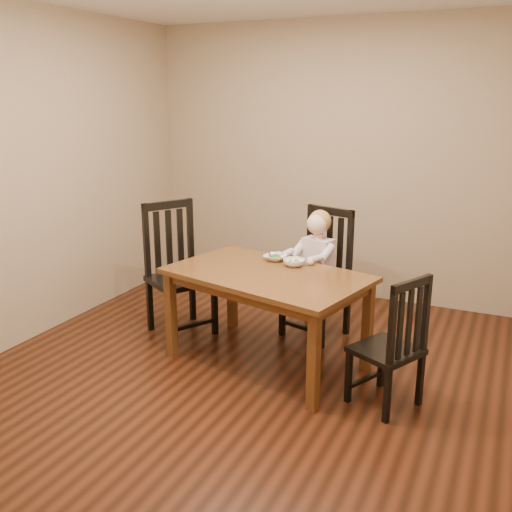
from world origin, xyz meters
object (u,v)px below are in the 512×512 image
at_px(chair_left, 178,271).
at_px(toddler, 316,261).
at_px(bowl_peas, 275,258).
at_px(bowl_veg, 294,262).
at_px(dining_table, 267,283).
at_px(chair_right, 392,345).
at_px(chair_child, 319,275).

relative_size(chair_left, toddler, 1.99).
relative_size(bowl_peas, bowl_veg, 1.04).
relative_size(dining_table, chair_right, 1.76).
distance_m(chair_left, toddler, 1.19).
relative_size(chair_right, toddler, 1.62).
relative_size(chair_child, toddler, 1.92).
height_order(chair_child, chair_left, chair_left).
bearing_deg(bowl_veg, bowl_peas, 157.42).
relative_size(chair_child, bowl_peas, 6.20).
bearing_deg(toddler, bowl_veg, 99.68).
bearing_deg(bowl_peas, chair_child, 57.22).
bearing_deg(chair_left, dining_table, 105.62).
xyz_separation_m(chair_child, chair_left, (-1.12, -0.46, 0.02)).
relative_size(toddler, bowl_peas, 3.23).
bearing_deg(chair_right, bowl_veg, 86.91).
relative_size(toddler, bowl_veg, 3.36).
height_order(chair_child, bowl_peas, chair_child).
distance_m(chair_left, bowl_veg, 1.09).
relative_size(dining_table, chair_left, 1.43).
height_order(chair_right, bowl_peas, chair_right).
distance_m(chair_child, chair_left, 1.21).
relative_size(dining_table, bowl_peas, 9.20).
bearing_deg(bowl_veg, dining_table, -115.65).
bearing_deg(bowl_peas, bowl_veg, -22.58).
relative_size(chair_right, bowl_peas, 5.22).
height_order(toddler, bowl_veg, toddler).
bearing_deg(chair_left, bowl_veg, 120.17).
xyz_separation_m(chair_left, bowl_peas, (0.88, 0.08, 0.21)).
xyz_separation_m(bowl_peas, bowl_veg, (0.19, -0.08, 0.00)).
distance_m(chair_child, bowl_peas, 0.51).
bearing_deg(chair_right, chair_child, 67.01).
bearing_deg(dining_table, toddler, 76.34).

